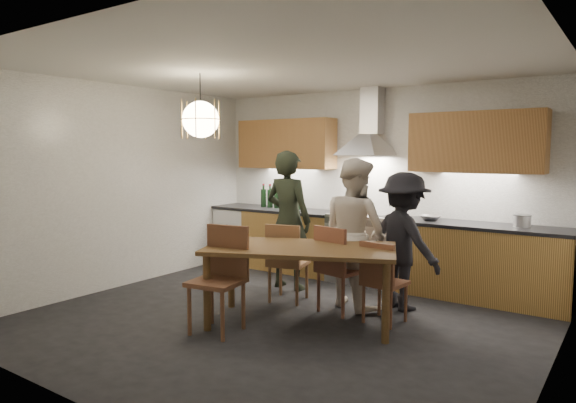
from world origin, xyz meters
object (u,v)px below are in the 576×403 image
Objects in this scene: dining_table at (301,255)px; person_mid at (355,233)px; person_left at (288,220)px; mixing_bowl at (430,218)px; chair_back_left at (286,258)px; wine_bottles at (280,197)px; chair_front at (222,271)px; person_right at (404,241)px; stock_pot at (522,221)px.

person_mid reaches higher than dining_table.
person_left is 1.07m from person_mid.
person_mid is 6.35× the size of mixing_bowl.
chair_back_left reaches higher than dining_table.
person_left is at bearing 106.52° from dining_table.
person_left is 1.77m from mixing_bowl.
dining_table is 2.97× the size of wine_bottles.
person_left reaches higher than chair_front.
person_right is (1.20, 1.65, 0.18)m from chair_front.
person_left reaches higher than person_mid.
person_left is 1.22m from wine_bottles.
person_left is 2.49× the size of wine_bottles.
person_mid is 8.96× the size of stock_pot.
stock_pot is at bearing 25.49° from dining_table.
person_left is at bearing -71.20° from chair_back_left.
dining_table is 1.25× the size of person_mid.
stock_pot is (1.04, 0.05, 0.03)m from mixing_bowl.
stock_pot is at bearing -0.04° from wine_bottles.
chair_front is 3.42m from stock_pot.
person_right is at bearing -178.33° from person_left.
mixing_bowl is 1.41× the size of stock_pot.
stock_pot is 0.26× the size of wine_bottles.
stock_pot reaches higher than dining_table.
dining_table is 2.61m from stock_pot.
wine_bottles is (-2.32, 0.05, 0.14)m from mixing_bowl.
person_mid is at bearing -167.64° from chair_back_left.
dining_table is at bearing -109.30° from mixing_bowl.
chair_front is 0.61× the size of person_mid.
wine_bottles is at bearing 3.45° from person_right.
person_mid is at bearing -114.99° from mixing_bowl.
dining_table is at bearing 123.31° from chair_back_left.
dining_table is 2.06× the size of chair_front.
wine_bottles is (-0.78, 0.91, 0.20)m from person_left.
stock_pot is (1.71, 1.96, 0.26)m from dining_table.
chair_back_left is at bearing 123.00° from person_left.
mixing_bowl is at bearing 47.33° from dining_table.
stock_pot is (2.25, 2.54, 0.38)m from chair_front.
wine_bottles reaches higher than dining_table.
person_mid is 1.90m from stock_pot.
dining_table is 2.59m from wine_bottles.
person_mid is (1.05, -0.20, -0.04)m from person_left.
dining_table is 7.97× the size of mixing_bowl.
person_left is 1.54m from person_right.
chair_back_left is (-0.54, 0.51, -0.18)m from dining_table.
chair_front is at bearing 78.48° from person_right.
wine_bottles is (-3.37, 0.00, 0.11)m from stock_pot.
person_mid reaches higher than chair_front.
dining_table is 0.76m from chair_back_left.
chair_front is 3.87× the size of mixing_bowl.
wine_bottles is at bearing 106.82° from dining_table.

